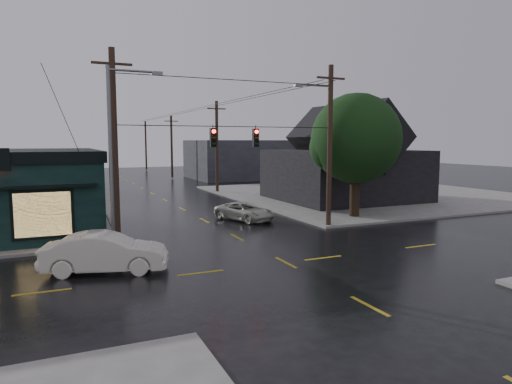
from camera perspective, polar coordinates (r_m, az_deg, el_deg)
name	(u,v)px	position (r m, az deg, el deg)	size (l,w,h in m)	color
ground_plane	(286,263)	(20.94, 3.73, -8.80)	(160.00, 160.00, 0.00)	black
sidewalk_ne	(367,194)	(48.27, 13.72, -0.23)	(28.00, 28.00, 0.15)	#62605B
ne_building	(345,152)	(42.59, 11.02, 4.91)	(12.60, 11.60, 8.75)	black
corner_tree	(356,139)	(32.96, 12.39, 6.51)	(6.34, 6.34, 8.68)	black
utility_pole_nw	(118,246)	(25.14, -16.85, -6.48)	(2.00, 0.32, 10.15)	black
utility_pole_ne	(328,227)	(29.63, 9.02, -4.35)	(2.00, 0.32, 10.15)	black
utility_pole_far_a	(217,193)	(48.86, -4.86, -0.08)	(2.00, 0.32, 9.65)	black
utility_pole_far_b	(172,179)	(67.99, -10.42, 1.66)	(2.00, 0.32, 9.15)	black
utility_pole_far_c	(147,171)	(87.50, -13.53, 2.62)	(2.00, 0.32, 9.15)	black
span_signal_assembly	(235,137)	(26.17, -2.69, 6.86)	(13.00, 0.48, 1.23)	black
streetlight_nw	(114,249)	(24.43, -17.34, -6.87)	(5.40, 0.30, 9.15)	slate
streetlight_ne	(329,225)	(30.47, 9.09, -4.05)	(5.40, 0.30, 9.15)	slate
bg_building_west	(9,171)	(58.13, -28.54, 2.38)	(12.00, 10.00, 4.40)	#332B25
bg_building_east	(240,159)	(67.87, -2.03, 4.12)	(14.00, 12.00, 5.60)	#28292D
sedan_cream	(105,253)	(20.23, -18.30, -7.21)	(1.77, 5.08, 1.67)	beige
suv_silver	(245,211)	(31.62, -1.43, -2.44)	(2.09, 4.53, 1.26)	#A6A699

